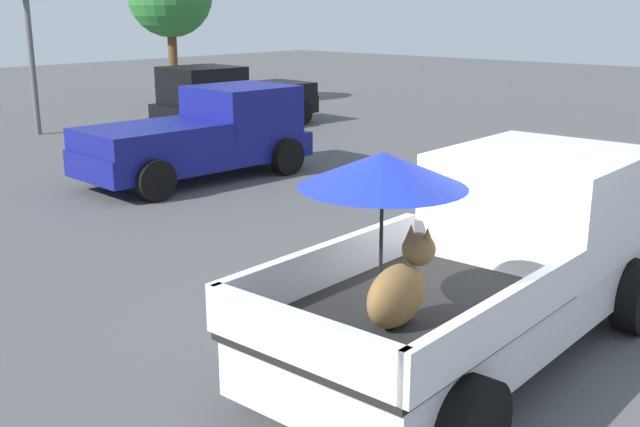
{
  "coord_description": "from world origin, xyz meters",
  "views": [
    {
      "loc": [
        -6.15,
        -3.5,
        3.38
      ],
      "look_at": [
        0.1,
        2.09,
        1.1
      ],
      "focal_mm": 42.68,
      "sensor_mm": 36.0,
      "label": 1
    }
  ],
  "objects_px": {
    "pickup_truck_far": "(231,98)",
    "motel_sign": "(27,15)",
    "pickup_truck_main": "(495,256)",
    "pickup_truck_red": "(204,135)"
  },
  "relations": [
    {
      "from": "pickup_truck_main",
      "to": "pickup_truck_far",
      "type": "xyz_separation_m",
      "value": [
        8.06,
        12.98,
        -0.1
      ]
    },
    {
      "from": "pickup_truck_main",
      "to": "motel_sign",
      "type": "relative_size",
      "value": 1.14
    },
    {
      "from": "pickup_truck_red",
      "to": "motel_sign",
      "type": "bearing_deg",
      "value": 89.62
    },
    {
      "from": "pickup_truck_red",
      "to": "pickup_truck_far",
      "type": "distance_m",
      "value": 6.64
    },
    {
      "from": "pickup_truck_far",
      "to": "motel_sign",
      "type": "height_order",
      "value": "motel_sign"
    },
    {
      "from": "pickup_truck_red",
      "to": "pickup_truck_far",
      "type": "bearing_deg",
      "value": 46.84
    },
    {
      "from": "pickup_truck_main",
      "to": "pickup_truck_far",
      "type": "distance_m",
      "value": 15.27
    },
    {
      "from": "pickup_truck_far",
      "to": "motel_sign",
      "type": "xyz_separation_m",
      "value": [
        -4.32,
        3.11,
        2.3
      ]
    },
    {
      "from": "pickup_truck_far",
      "to": "pickup_truck_red",
      "type": "bearing_deg",
      "value": 48.25
    },
    {
      "from": "pickup_truck_far",
      "to": "motel_sign",
      "type": "relative_size",
      "value": 1.1
    }
  ]
}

